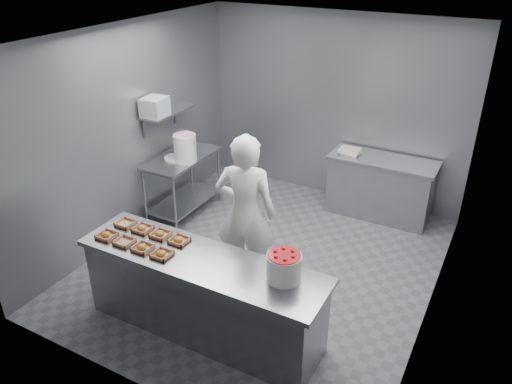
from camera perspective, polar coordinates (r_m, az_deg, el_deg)
floor at (r=6.40m, az=0.93°, el=-8.13°), size 4.50×4.50×0.00m
ceiling at (r=5.29m, az=1.16°, el=17.41°), size 4.50×4.50×0.00m
wall_back at (r=7.64m, az=8.97°, el=9.40°), size 4.00×0.04×2.80m
wall_left at (r=6.78m, az=-14.22°, el=6.58°), size 0.04×4.50×2.80m
wall_right at (r=5.19m, az=21.02°, el=-1.10°), size 0.04×4.50×2.80m
service_counter at (r=5.20m, az=-6.10°, el=-11.62°), size 2.60×0.70×0.90m
prep_table at (r=7.31m, az=-8.36°, el=1.77°), size 0.60×1.20×0.90m
back_counter at (r=7.44m, az=13.99°, el=0.52°), size 1.50×0.60×0.90m
wall_shelf at (r=7.05m, az=-10.02°, el=9.08°), size 0.35×0.90×0.03m
tray_0 at (r=5.45m, az=-16.71°, el=-4.75°), size 0.19×0.18×0.06m
tray_1 at (r=5.30m, az=-14.81°, el=-5.49°), size 0.19×0.18×0.04m
tray_2 at (r=5.15m, az=-12.85°, el=-6.19°), size 0.19×0.18×0.06m
tray_3 at (r=5.02m, az=-10.74°, el=-6.97°), size 0.19×0.18×0.06m
tray_4 at (r=5.62m, az=-14.70°, el=-3.46°), size 0.19×0.18×0.04m
tray_5 at (r=5.47m, az=-12.85°, el=-4.07°), size 0.19×0.18×0.06m
tray_6 at (r=5.33m, az=-10.88°, el=-4.74°), size 0.19×0.18×0.06m
tray_7 at (r=5.20m, az=-8.80°, el=-5.44°), size 0.19×0.18×0.06m
worker at (r=5.56m, az=-1.19°, el=-2.49°), size 0.78×0.62×1.89m
strawberry_tub at (r=4.57m, az=3.20°, el=-8.43°), size 0.32×0.32×0.27m
glaze_bucket at (r=6.96m, az=-8.12°, el=5.08°), size 0.32×0.31×0.47m
bucket_lid at (r=7.13m, az=-9.19°, el=3.88°), size 0.34×0.34×0.02m
rag at (r=7.45m, az=-7.74°, el=5.01°), size 0.18×0.16×0.02m
appliance at (r=6.81m, az=-11.51°, el=9.53°), size 0.32×0.36×0.25m
paper_stack at (r=7.37m, az=10.70°, el=4.67°), size 0.32×0.25×0.06m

